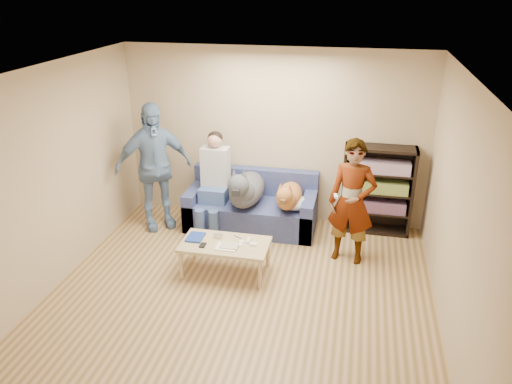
% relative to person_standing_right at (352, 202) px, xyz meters
% --- Properties ---
extents(ground, '(5.00, 5.00, 0.00)m').
position_rel_person_standing_right_xyz_m(ground, '(-1.21, -1.41, -0.83)').
color(ground, olive).
rests_on(ground, ground).
extents(ceiling, '(5.00, 5.00, 0.00)m').
position_rel_person_standing_right_xyz_m(ceiling, '(-1.21, -1.41, 1.77)').
color(ceiling, white).
rests_on(ceiling, ground).
extents(wall_back, '(4.50, 0.00, 4.50)m').
position_rel_person_standing_right_xyz_m(wall_back, '(-1.21, 1.09, 0.47)').
color(wall_back, tan).
rests_on(wall_back, ground).
extents(wall_front, '(4.50, 0.00, 4.50)m').
position_rel_person_standing_right_xyz_m(wall_front, '(-1.21, -3.91, 0.47)').
color(wall_front, tan).
rests_on(wall_front, ground).
extents(wall_left, '(0.00, 5.00, 5.00)m').
position_rel_person_standing_right_xyz_m(wall_left, '(-3.46, -1.41, 0.47)').
color(wall_left, tan).
rests_on(wall_left, ground).
extents(wall_right, '(0.00, 5.00, 5.00)m').
position_rel_person_standing_right_xyz_m(wall_right, '(1.04, -1.41, 0.47)').
color(wall_right, tan).
rests_on(wall_right, ground).
extents(blanket, '(0.48, 0.40, 0.17)m').
position_rel_person_standing_right_xyz_m(blanket, '(-0.79, 0.52, -0.32)').
color(blanket, '#B7B8BC').
rests_on(blanket, sofa).
extents(person_standing_right, '(0.66, 0.49, 1.65)m').
position_rel_person_standing_right_xyz_m(person_standing_right, '(0.00, 0.00, 0.00)').
color(person_standing_right, gray).
rests_on(person_standing_right, ground).
extents(person_standing_left, '(1.17, 1.02, 1.89)m').
position_rel_person_standing_right_xyz_m(person_standing_left, '(-2.85, 0.40, 0.12)').
color(person_standing_left, '#738BB9').
rests_on(person_standing_left, ground).
extents(held_controller, '(0.06, 0.12, 0.03)m').
position_rel_person_standing_right_xyz_m(held_controller, '(-0.20, -0.20, 0.15)').
color(held_controller, white).
rests_on(held_controller, person_standing_right).
extents(notebook_blue, '(0.20, 0.26, 0.03)m').
position_rel_person_standing_right_xyz_m(notebook_blue, '(-1.91, -0.61, -0.39)').
color(notebook_blue, navy).
rests_on(notebook_blue, coffee_table).
extents(papers, '(0.26, 0.20, 0.02)m').
position_rel_person_standing_right_xyz_m(papers, '(-1.46, -0.76, -0.40)').
color(papers, white).
rests_on(papers, coffee_table).
extents(magazine, '(0.22, 0.17, 0.01)m').
position_rel_person_standing_right_xyz_m(magazine, '(-1.43, -0.74, -0.39)').
color(magazine, '#B8B493').
rests_on(magazine, coffee_table).
extents(camera_silver, '(0.11, 0.06, 0.05)m').
position_rel_person_standing_right_xyz_m(camera_silver, '(-1.63, -0.54, -0.38)').
color(camera_silver, silver).
rests_on(camera_silver, coffee_table).
extents(controller_a, '(0.04, 0.13, 0.03)m').
position_rel_person_standing_right_xyz_m(controller_a, '(-1.23, -0.56, -0.39)').
color(controller_a, white).
rests_on(controller_a, coffee_table).
extents(controller_b, '(0.09, 0.06, 0.03)m').
position_rel_person_standing_right_xyz_m(controller_b, '(-1.15, -0.64, -0.39)').
color(controller_b, white).
rests_on(controller_b, coffee_table).
extents(headphone_cup_a, '(0.07, 0.07, 0.02)m').
position_rel_person_standing_right_xyz_m(headphone_cup_a, '(-1.31, -0.68, -0.40)').
color(headphone_cup_a, white).
rests_on(headphone_cup_a, coffee_table).
extents(headphone_cup_b, '(0.07, 0.07, 0.02)m').
position_rel_person_standing_right_xyz_m(headphone_cup_b, '(-1.31, -0.60, -0.40)').
color(headphone_cup_b, white).
rests_on(headphone_cup_b, coffee_table).
extents(pen_orange, '(0.13, 0.06, 0.01)m').
position_rel_person_standing_right_xyz_m(pen_orange, '(-1.53, -0.82, -0.40)').
color(pen_orange, orange).
rests_on(pen_orange, coffee_table).
extents(pen_black, '(0.13, 0.08, 0.01)m').
position_rel_person_standing_right_xyz_m(pen_black, '(-1.39, -0.48, -0.40)').
color(pen_black, black).
rests_on(pen_black, coffee_table).
extents(wallet, '(0.07, 0.12, 0.02)m').
position_rel_person_standing_right_xyz_m(wallet, '(-1.76, -0.78, -0.40)').
color(wallet, black).
rests_on(wallet, coffee_table).
extents(sofa, '(1.90, 0.85, 0.82)m').
position_rel_person_standing_right_xyz_m(sofa, '(-1.46, 0.69, -0.55)').
color(sofa, '#515B93').
rests_on(sofa, ground).
extents(person_seated, '(0.40, 0.73, 1.47)m').
position_rel_person_standing_right_xyz_m(person_seated, '(-2.00, 0.56, -0.05)').
color(person_seated, '#445397').
rests_on(person_seated, sofa).
extents(dog_gray, '(0.48, 1.28, 0.70)m').
position_rel_person_standing_right_xyz_m(dog_gray, '(-1.51, 0.49, -0.15)').
color(dog_gray, '#4A4B53').
rests_on(dog_gray, sofa).
extents(dog_tan, '(0.36, 1.14, 0.53)m').
position_rel_person_standing_right_xyz_m(dog_tan, '(-0.89, 0.51, -0.22)').
color(dog_tan, '#C9713D').
rests_on(dog_tan, sofa).
extents(coffee_table, '(1.10, 0.60, 0.42)m').
position_rel_person_standing_right_xyz_m(coffee_table, '(-1.51, -0.66, -0.45)').
color(coffee_table, tan).
rests_on(coffee_table, ground).
extents(bookshelf, '(1.00, 0.34, 1.30)m').
position_rel_person_standing_right_xyz_m(bookshelf, '(0.34, 0.92, -0.15)').
color(bookshelf, black).
rests_on(bookshelf, ground).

